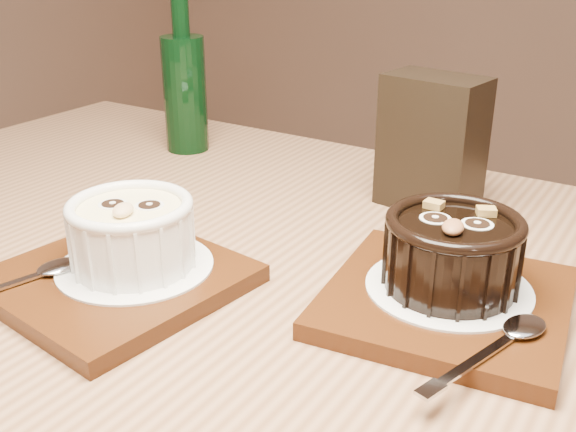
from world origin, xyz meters
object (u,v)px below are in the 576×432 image
ramekin_dark (453,249)px  green_bottle (185,89)px  tray_right (446,301)px  table (259,383)px  condiment_stand (432,143)px  ramekin_white (132,230)px  tray_left (117,279)px

ramekin_dark → green_bottle: green_bottle is taller
tray_right → ramekin_dark: size_ratio=1.70×
table → condiment_stand: (0.06, 0.25, 0.16)m
table → condiment_stand: 0.30m
table → ramekin_dark: size_ratio=11.87×
table → ramekin_white: ramekin_white is taller
tray_left → ramekin_dark: size_ratio=1.70×
ramekin_white → condiment_stand: condiment_stand is taller
condiment_stand → tray_right: bearing=-68.7°
tray_left → ramekin_white: size_ratio=1.75×
table → ramekin_white: (-0.10, -0.03, 0.14)m
ramekin_dark → ramekin_white: bearing=-168.0°
ramekin_white → ramekin_dark: size_ratio=0.97×
tray_left → ramekin_white: (0.01, 0.01, 0.04)m
green_bottle → ramekin_dark: bearing=-29.1°
tray_right → ramekin_white: bearing=-161.6°
ramekin_dark → tray_left: bearing=-165.9°
ramekin_dark → table: bearing=-167.1°
tray_left → condiment_stand: condiment_stand is taller
table → green_bottle: 0.44m
tray_left → ramekin_white: 0.04m
tray_left → tray_right: bearing=20.6°
ramekin_white → tray_right: size_ratio=0.57×
ramekin_white → condiment_stand: bearing=36.7°
table → condiment_stand: condiment_stand is taller
ramekin_dark → condiment_stand: bearing=103.8°
table → ramekin_white: bearing=-161.3°
tray_left → green_bottle: size_ratio=0.86×
table → ramekin_dark: 0.21m
ramekin_white → condiment_stand: (0.16, 0.28, 0.02)m
ramekin_white → table: bearing=-4.4°
tray_left → tray_right: (0.25, 0.09, 0.00)m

